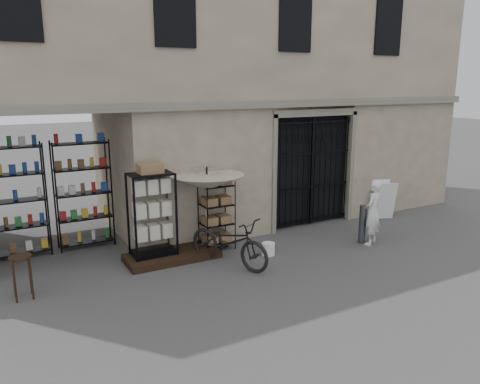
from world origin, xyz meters
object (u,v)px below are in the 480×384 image
wooden_stool (22,276)px  easel_sign (384,200)px  steel_bollard (362,224)px  display_cabinet (152,219)px  white_bucket (268,249)px  bicycle (229,265)px  wire_rack (217,216)px  market_umbrella (207,178)px  shopkeeper (370,244)px

wooden_stool → easel_sign: size_ratio=0.76×
steel_bollard → easel_sign: bearing=32.4°
display_cabinet → easel_sign: bearing=-15.2°
white_bucket → bicycle: size_ratio=0.15×
white_bucket → wooden_stool: (-4.95, 0.28, 0.28)m
wire_rack → white_bucket: bearing=-58.6°
market_umbrella → shopkeeper: 4.21m
market_umbrella → white_bucket: (1.04, -0.92, -1.54)m
shopkeeper → market_umbrella: bearing=-51.5°
display_cabinet → white_bucket: (2.34, -0.89, -0.81)m
wire_rack → wooden_stool: bearing=179.5°
wire_rack → steel_bollard: bearing=-32.0°
shopkeeper → steel_bollard: bearing=-80.5°
shopkeeper → display_cabinet: bearing=-45.5°
bicycle → easel_sign: 5.50m
display_cabinet → steel_bollard: bearing=-30.0°
market_umbrella → wooden_stool: bearing=-170.7°
display_cabinet → market_umbrella: market_umbrella is taller
wooden_stool → steel_bollard: (7.34, -0.68, 0.04)m
bicycle → wooden_stool: bearing=150.5°
market_umbrella → easel_sign: (5.40, -0.07, -1.14)m
white_bucket → steel_bollard: bearing=-9.3°
bicycle → shopkeeper: 3.58m
bicycle → shopkeeper: size_ratio=1.28×
wooden_stool → easel_sign: 9.33m
wire_rack → market_umbrella: bearing=173.6°
display_cabinet → market_umbrella: 1.49m
display_cabinet → steel_bollard: size_ratio=2.08×
market_umbrella → steel_bollard: bearing=-21.0°
wire_rack → steel_bollard: 3.48m
display_cabinet → bicycle: bearing=-51.8°
bicycle → wire_rack: bearing=54.0°
bicycle → steel_bollard: bearing=-28.9°
display_cabinet → shopkeeper: display_cabinet is taller
wire_rack → market_umbrella: (-0.23, -0.01, 0.91)m
wire_rack → market_umbrella: 0.94m
display_cabinet → steel_bollard: 4.92m
display_cabinet → shopkeeper: size_ratio=1.23×
market_umbrella → white_bucket: 2.08m
display_cabinet → shopkeeper: bearing=-31.4°
wire_rack → shopkeeper: wire_rack is taller
white_bucket → bicycle: (-1.03, -0.10, -0.14)m
steel_bollard → display_cabinet: bearing=164.9°
steel_bollard → easel_sign: easel_sign is taller
market_umbrella → steel_bollard: 3.88m
shopkeeper → easel_sign: 2.38m
display_cabinet → wire_rack: bearing=-13.1°
market_umbrella → shopkeeper: size_ratio=1.50×
market_umbrella → wooden_stool: 4.15m
market_umbrella → easel_sign: bearing=-0.7°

